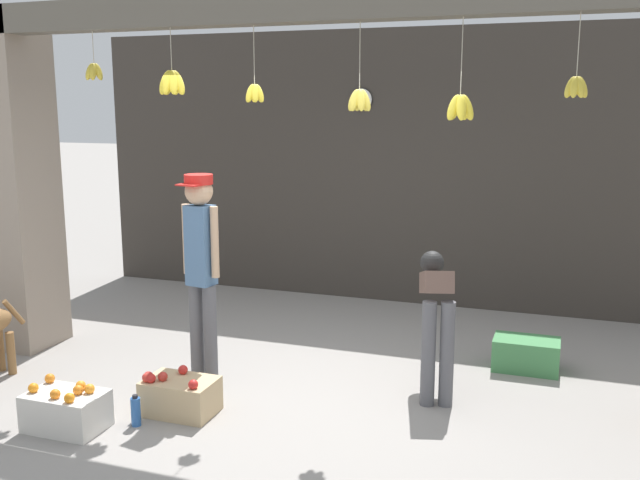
% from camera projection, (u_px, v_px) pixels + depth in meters
% --- Properties ---
extents(ground_plane, '(60.00, 60.00, 0.00)m').
position_uv_depth(ground_plane, '(302.00, 395.00, 5.66)').
color(ground_plane, gray).
extents(shop_back_wall, '(7.33, 0.12, 3.10)m').
position_uv_depth(shop_back_wall, '(393.00, 168.00, 8.13)').
color(shop_back_wall, '#38332D').
rests_on(shop_back_wall, ground_plane).
extents(shop_pillar_left, '(0.70, 0.60, 3.10)m').
position_uv_depth(shop_pillar_left, '(10.00, 183.00, 6.62)').
color(shop_pillar_left, gray).
rests_on(shop_pillar_left, ground_plane).
extents(storefront_awning, '(5.43, 0.30, 0.95)m').
position_uv_depth(storefront_awning, '(305.00, 12.00, 5.22)').
color(storefront_awning, '#5B564C').
extents(shopkeeper, '(0.34, 0.30, 1.74)m').
position_uv_depth(shopkeeper, '(201.00, 262.00, 5.67)').
color(shopkeeper, '#56565B').
rests_on(shopkeeper, ground_plane).
extents(worker_stooping, '(0.40, 0.81, 1.07)m').
position_uv_depth(worker_stooping, '(436.00, 307.00, 5.57)').
color(worker_stooping, '#56565B').
rests_on(worker_stooping, ground_plane).
extents(fruit_crate_oranges, '(0.55, 0.36, 0.34)m').
position_uv_depth(fruit_crate_oranges, '(66.00, 410.00, 5.06)').
color(fruit_crate_oranges, silver).
rests_on(fruit_crate_oranges, ground_plane).
extents(fruit_crate_apples, '(0.53, 0.36, 0.33)m').
position_uv_depth(fruit_crate_apples, '(180.00, 395.00, 5.32)').
color(fruit_crate_apples, tan).
rests_on(fruit_crate_apples, ground_plane).
extents(produce_box_green, '(0.56, 0.34, 0.28)m').
position_uv_depth(produce_box_green, '(526.00, 354.00, 6.18)').
color(produce_box_green, '#42844C').
rests_on(produce_box_green, ground_plane).
extents(water_bottle, '(0.07, 0.07, 0.23)m').
position_uv_depth(water_bottle, '(136.00, 411.00, 5.11)').
color(water_bottle, '#2D60AD').
rests_on(water_bottle, ground_plane).
extents(wall_clock, '(0.26, 0.03, 0.26)m').
position_uv_depth(wall_clock, '(361.00, 99.00, 8.03)').
color(wall_clock, black).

